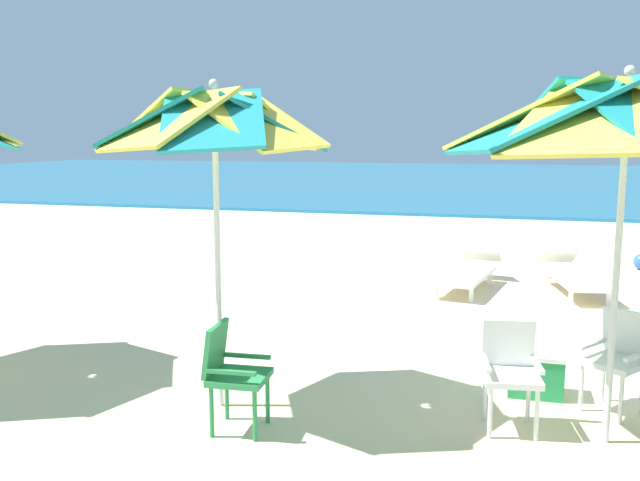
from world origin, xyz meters
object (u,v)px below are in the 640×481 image
(plastic_chair_2, at_px, (231,370))
(sun_lounger_2, at_px, (468,270))
(plastic_chair_0, at_px, (510,367))
(sun_lounger_1, at_px, (572,273))
(beach_umbrella_0, at_px, (627,120))
(plastic_chair_1, at_px, (618,354))
(beach_umbrella_1, at_px, (215,125))
(cooler_box, at_px, (536,373))

(plastic_chair_2, height_order, sun_lounger_2, plastic_chair_2)
(plastic_chair_0, xyz_separation_m, sun_lounger_1, (0.92, 5.29, -0.22))
(beach_umbrella_0, relative_size, plastic_chair_0, 3.27)
(plastic_chair_0, bearing_deg, plastic_chair_1, 33.78)
(beach_umbrella_0, bearing_deg, plastic_chair_1, 77.19)
(beach_umbrella_1, relative_size, sun_lounger_2, 1.26)
(plastic_chair_0, xyz_separation_m, cooler_box, (0.24, 0.78, -0.30))
(plastic_chair_0, distance_m, plastic_chair_2, 2.23)
(plastic_chair_2, xyz_separation_m, sun_lounger_1, (3.06, 5.93, -0.22))
(sun_lounger_1, bearing_deg, beach_umbrella_0, -92.03)
(sun_lounger_2, xyz_separation_m, cooler_box, (0.86, -4.35, -0.08))
(plastic_chair_1, distance_m, sun_lounger_1, 4.70)
(plastic_chair_1, relative_size, plastic_chair_2, 1.00)
(plastic_chair_2, distance_m, sun_lounger_2, 5.96)
(sun_lounger_1, height_order, cooler_box, sun_lounger_1)
(sun_lounger_2, bearing_deg, plastic_chair_0, -83.11)
(beach_umbrella_0, distance_m, plastic_chair_1, 2.08)
(plastic_chair_0, bearing_deg, cooler_box, 73.00)
(beach_umbrella_0, bearing_deg, plastic_chair_0, 171.89)
(beach_umbrella_0, relative_size, plastic_chair_1, 3.27)
(plastic_chair_0, relative_size, cooler_box, 1.73)
(beach_umbrella_0, height_order, cooler_box, beach_umbrella_0)
(sun_lounger_1, bearing_deg, beach_umbrella_1, -121.30)
(plastic_chair_2, bearing_deg, plastic_chair_1, 22.17)
(beach_umbrella_1, xyz_separation_m, sun_lounger_2, (1.81, 5.33, -2.14))
(plastic_chair_2, height_order, cooler_box, plastic_chair_2)
(plastic_chair_0, bearing_deg, sun_lounger_2, 96.89)
(beach_umbrella_1, bearing_deg, plastic_chair_0, 5.03)
(beach_umbrella_1, distance_m, sun_lounger_2, 6.02)
(beach_umbrella_1, xyz_separation_m, plastic_chair_2, (0.29, -0.43, -1.92))
(plastic_chair_2, relative_size, cooler_box, 1.73)
(plastic_chair_1, xyz_separation_m, plastic_chair_2, (-3.03, -1.23, 0.00))
(beach_umbrella_0, height_order, sun_lounger_2, beach_umbrella_0)
(plastic_chair_1, bearing_deg, cooler_box, 164.48)
(beach_umbrella_1, relative_size, cooler_box, 5.60)
(beach_umbrella_0, distance_m, sun_lounger_2, 5.82)
(plastic_chair_2, distance_m, sun_lounger_1, 6.67)
(plastic_chair_1, bearing_deg, beach_umbrella_0, -102.81)
(sun_lounger_1, relative_size, sun_lounger_2, 1.00)
(beach_umbrella_1, bearing_deg, cooler_box, 20.38)
(plastic_chair_0, relative_size, sun_lounger_2, 0.39)
(plastic_chair_1, bearing_deg, plastic_chair_2, -157.83)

